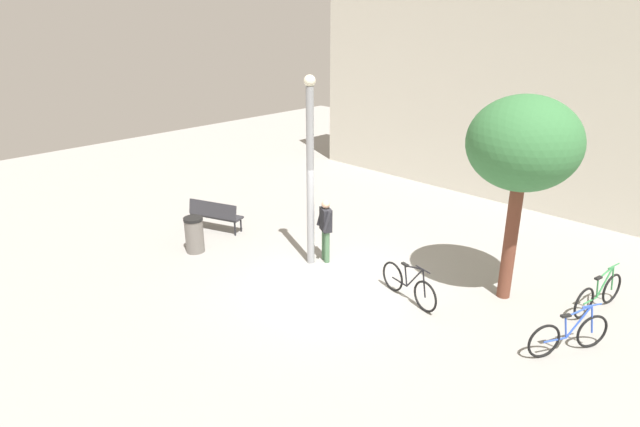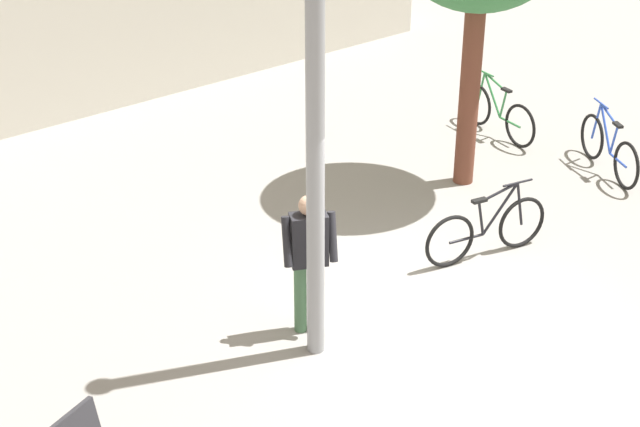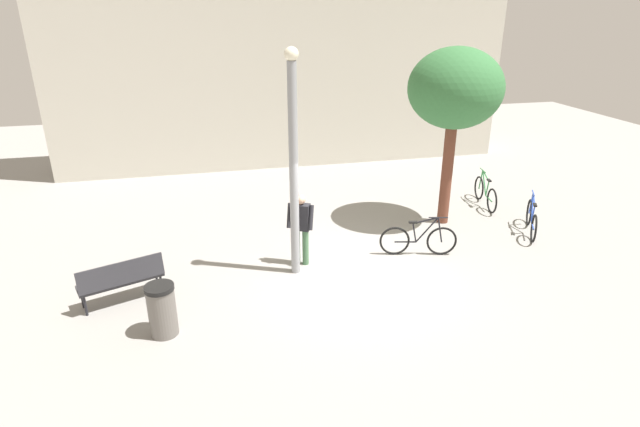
{
  "view_description": "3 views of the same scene",
  "coord_description": "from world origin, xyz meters",
  "px_view_note": "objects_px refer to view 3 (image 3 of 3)",
  "views": [
    {
      "loc": [
        7.76,
        -8.36,
        6.16
      ],
      "look_at": [
        -0.91,
        0.48,
        1.45
      ],
      "focal_mm": 30.31,
      "sensor_mm": 36.0,
      "label": 1
    },
    {
      "loc": [
        -6.78,
        -6.09,
        6.14
      ],
      "look_at": [
        -0.74,
        1.05,
        1.28
      ],
      "focal_mm": 53.91,
      "sensor_mm": 36.0,
      "label": 2
    },
    {
      "loc": [
        -2.98,
        -9.23,
        5.45
      ],
      "look_at": [
        -0.74,
        0.4,
        1.38
      ],
      "focal_mm": 28.44,
      "sensor_mm": 36.0,
      "label": 3
    }
  ],
  "objects_px": {
    "lamppost": "(294,161)",
    "trash_bin": "(162,310)",
    "park_bench": "(121,278)",
    "plaza_tree": "(455,90)",
    "bicycle_black": "(419,240)",
    "bicycle_green": "(485,193)",
    "person_by_lamppost": "(301,225)",
    "bicycle_blue": "(532,219)"
  },
  "relations": [
    {
      "from": "person_by_lamppost",
      "to": "bicycle_green",
      "type": "xyz_separation_m",
      "value": [
        5.94,
        2.35,
        -0.58
      ]
    },
    {
      "from": "plaza_tree",
      "to": "bicycle_blue",
      "type": "bearing_deg",
      "value": -31.94
    },
    {
      "from": "bicycle_black",
      "to": "trash_bin",
      "type": "distance_m",
      "value": 5.96
    },
    {
      "from": "park_bench",
      "to": "trash_bin",
      "type": "relative_size",
      "value": 1.7
    },
    {
      "from": "lamppost",
      "to": "park_bench",
      "type": "xyz_separation_m",
      "value": [
        -3.53,
        -0.46,
        -1.99
      ]
    },
    {
      "from": "plaza_tree",
      "to": "trash_bin",
      "type": "bearing_deg",
      "value": -153.36
    },
    {
      "from": "bicycle_green",
      "to": "bicycle_black",
      "type": "xyz_separation_m",
      "value": [
        -3.18,
        -2.53,
        0.0
      ]
    },
    {
      "from": "plaza_tree",
      "to": "trash_bin",
      "type": "distance_m",
      "value": 8.51
    },
    {
      "from": "park_bench",
      "to": "bicycle_blue",
      "type": "bearing_deg",
      "value": 6.6
    },
    {
      "from": "park_bench",
      "to": "bicycle_green",
      "type": "bearing_deg",
      "value": 18.08
    },
    {
      "from": "park_bench",
      "to": "plaza_tree",
      "type": "xyz_separation_m",
      "value": [
        7.93,
        2.31,
        2.98
      ]
    },
    {
      "from": "person_by_lamppost",
      "to": "lamppost",
      "type": "bearing_deg",
      "value": -119.59
    },
    {
      "from": "lamppost",
      "to": "bicycle_black",
      "type": "height_order",
      "value": "lamppost"
    },
    {
      "from": "lamppost",
      "to": "bicycle_green",
      "type": "relative_size",
      "value": 2.66
    },
    {
      "from": "lamppost",
      "to": "trash_bin",
      "type": "height_order",
      "value": "lamppost"
    },
    {
      "from": "person_by_lamppost",
      "to": "plaza_tree",
      "type": "distance_m",
      "value": 5.14
    },
    {
      "from": "lamppost",
      "to": "bicycle_blue",
      "type": "height_order",
      "value": "lamppost"
    },
    {
      "from": "bicycle_green",
      "to": "bicycle_blue",
      "type": "xyz_separation_m",
      "value": [
        0.15,
        -2.02,
        0.0
      ]
    },
    {
      "from": "lamppost",
      "to": "plaza_tree",
      "type": "distance_m",
      "value": 4.87
    },
    {
      "from": "plaza_tree",
      "to": "bicycle_green",
      "type": "relative_size",
      "value": 2.55
    },
    {
      "from": "person_by_lamppost",
      "to": "bicycle_black",
      "type": "xyz_separation_m",
      "value": [
        2.76,
        -0.19,
        -0.58
      ]
    },
    {
      "from": "lamppost",
      "to": "bicycle_black",
      "type": "relative_size",
      "value": 2.68
    },
    {
      "from": "plaza_tree",
      "to": "bicycle_green",
      "type": "height_order",
      "value": "plaza_tree"
    },
    {
      "from": "person_by_lamppost",
      "to": "plaza_tree",
      "type": "height_order",
      "value": "plaza_tree"
    },
    {
      "from": "bicycle_green",
      "to": "plaza_tree",
      "type": "bearing_deg",
      "value": -154.04
    },
    {
      "from": "bicycle_black",
      "to": "plaza_tree",
      "type": "bearing_deg",
      "value": 49.45
    },
    {
      "from": "lamppost",
      "to": "bicycle_blue",
      "type": "distance_m",
      "value": 6.67
    },
    {
      "from": "park_bench",
      "to": "bicycle_green",
      "type": "height_order",
      "value": "bicycle_green"
    },
    {
      "from": "plaza_tree",
      "to": "bicycle_black",
      "type": "relative_size",
      "value": 2.58
    },
    {
      "from": "trash_bin",
      "to": "bicycle_blue",
      "type": "bearing_deg",
      "value": 14.88
    },
    {
      "from": "lamppost",
      "to": "trash_bin",
      "type": "relative_size",
      "value": 4.84
    },
    {
      "from": "plaza_tree",
      "to": "bicycle_green",
      "type": "xyz_separation_m",
      "value": [
        1.74,
        0.85,
        -3.14
      ]
    },
    {
      "from": "lamppost",
      "to": "bicycle_black",
      "type": "bearing_deg",
      "value": 3.07
    },
    {
      "from": "lamppost",
      "to": "bicycle_blue",
      "type": "bearing_deg",
      "value": 6.09
    },
    {
      "from": "person_by_lamppost",
      "to": "bicycle_blue",
      "type": "height_order",
      "value": "person_by_lamppost"
    },
    {
      "from": "park_bench",
      "to": "plaza_tree",
      "type": "distance_m",
      "value": 8.78
    },
    {
      "from": "bicycle_green",
      "to": "bicycle_black",
      "type": "relative_size",
      "value": 1.01
    },
    {
      "from": "bicycle_green",
      "to": "trash_bin",
      "type": "distance_m",
      "value": 9.88
    },
    {
      "from": "lamppost",
      "to": "park_bench",
      "type": "relative_size",
      "value": 2.86
    },
    {
      "from": "plaza_tree",
      "to": "bicycle_black",
      "type": "height_order",
      "value": "plaza_tree"
    },
    {
      "from": "bicycle_blue",
      "to": "trash_bin",
      "type": "distance_m",
      "value": 9.3
    },
    {
      "from": "person_by_lamppost",
      "to": "trash_bin",
      "type": "distance_m",
      "value": 3.59
    }
  ]
}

